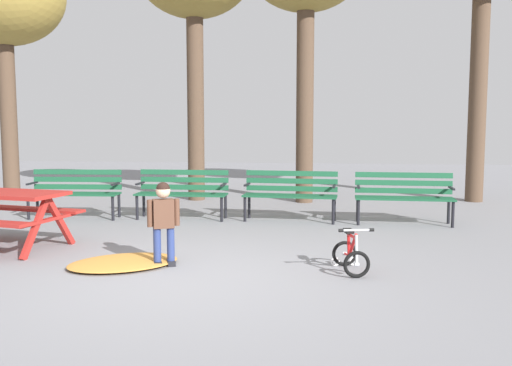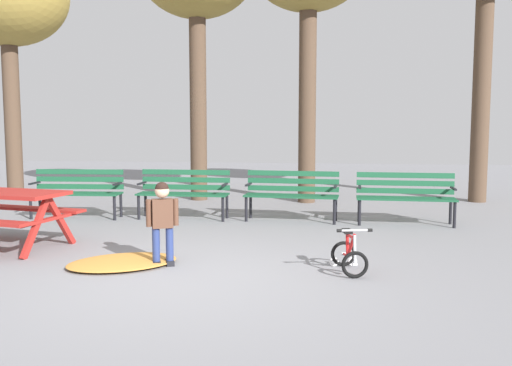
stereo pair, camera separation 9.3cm
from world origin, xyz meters
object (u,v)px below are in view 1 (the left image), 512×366
Objects in this scene: park_bench_far_right at (404,193)px; kids_bicycle at (350,254)px; park_bench_far_left at (75,189)px; park_bench_right at (290,191)px; park_bench_left at (182,190)px; child_standing at (164,217)px.

park_bench_far_right reaches higher than kids_bicycle.
kids_bicycle is (-1.04, -3.21, -0.31)m from park_bench_far_right.
park_bench_far_left is 5.65m from kids_bicycle.
park_bench_right is at bearing 104.50° from kids_bicycle.
park_bench_far_left and park_bench_left have the same top height.
kids_bicycle is (0.86, -3.32, -0.31)m from park_bench_right.
park_bench_far_right is (3.80, -0.11, 0.00)m from park_bench_left.
child_standing is (0.60, -3.31, 0.07)m from park_bench_left.
child_standing reaches higher than park_bench_far_left.
kids_bicycle is (2.76, -3.32, -0.31)m from park_bench_left.
park_bench_far_right is 3.39m from kids_bicycle.
park_bench_far_left is 1.63× the size of child_standing.
park_bench_right is at bearing 176.80° from park_bench_far_right.
park_bench_left is 1.62× the size of child_standing.
park_bench_left is 1.00× the size of park_bench_far_right.
park_bench_far_left is at bearing -175.26° from park_bench_left.
park_bench_right is 2.67× the size of kids_bicycle.
park_bench_far_right is at bearing 0.51° from park_bench_far_left.
park_bench_far_right is 2.64× the size of kids_bicycle.
child_standing is at bearing -135.02° from park_bench_far_right.
park_bench_left reaches higher than kids_bicycle.
child_standing reaches higher than park_bench_left.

